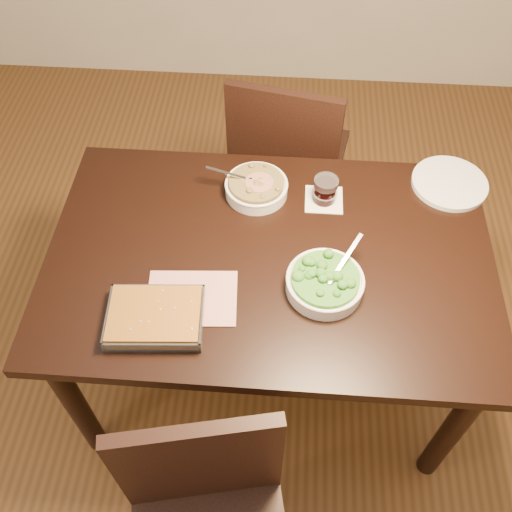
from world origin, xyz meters
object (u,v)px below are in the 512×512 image
stew_bowl (256,187)px  wine_tumbler (325,189)px  broccoli_bowl (325,282)px  chair_far (287,157)px  baking_dish (155,317)px  dinner_plate (449,183)px  table (269,273)px

stew_bowl → wine_tumbler: wine_tumbler is taller
stew_bowl → broccoli_bowl: (0.23, -0.38, 0.00)m
stew_bowl → chair_far: 0.52m
broccoli_bowl → chair_far: 0.86m
baking_dish → chair_far: chair_far is taller
baking_dish → dinner_plate: 1.10m
baking_dish → table: bearing=36.6°
table → stew_bowl: bearing=103.1°
baking_dish → wine_tumbler: (0.48, 0.51, 0.03)m
baking_dish → chair_far: bearing=66.2°
broccoli_bowl → dinner_plate: broccoli_bowl is taller
broccoli_bowl → dinner_plate: 0.63m
stew_bowl → dinner_plate: size_ratio=0.92×
table → dinner_plate: 0.70m
stew_bowl → broccoli_bowl: broccoli_bowl is taller
wine_tumbler → chair_far: 0.55m
chair_far → wine_tumbler: bearing=117.6°
chair_far → dinner_plate: bearing=159.6°
table → baking_dish: baking_dish is taller
baking_dish → dinner_plate: bearing=30.1°
broccoli_bowl → wine_tumbler: 0.36m
broccoli_bowl → dinner_plate: size_ratio=0.96×
baking_dish → wine_tumbler: bearing=43.0°
dinner_plate → chair_far: chair_far is taller
chair_far → table: bearing=98.3°
broccoli_bowl → stew_bowl: bearing=121.3°
wine_tumbler → chair_far: chair_far is taller
wine_tumbler → broccoli_bowl: bearing=-90.0°
broccoli_bowl → wine_tumbler: wine_tumbler is taller
baking_dish → chair_far: (0.35, 0.96, -0.25)m
chair_far → broccoli_bowl: bearing=110.6°
baking_dish → wine_tumbler: 0.70m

